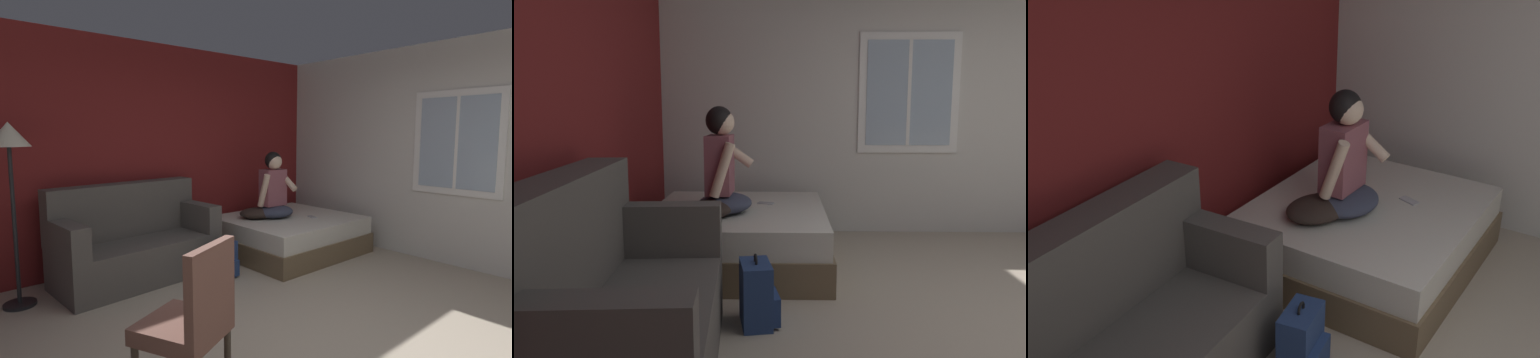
{
  "view_description": "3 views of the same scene",
  "coord_description": "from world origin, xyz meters",
  "views": [
    {
      "loc": [
        -2.2,
        -1.61,
        1.6
      ],
      "look_at": [
        0.8,
        1.86,
        1.07
      ],
      "focal_mm": 28.0,
      "sensor_mm": 36.0,
      "label": 1
    },
    {
      "loc": [
        -2.63,
        1.71,
        1.36
      ],
      "look_at": [
        0.92,
        1.8,
        0.84
      ],
      "focal_mm": 35.0,
      "sensor_mm": 36.0,
      "label": 2
    },
    {
      "loc": [
        -1.99,
        0.43,
        2.45
      ],
      "look_at": [
        0.68,
        2.23,
        0.99
      ],
      "focal_mm": 42.0,
      "sensor_mm": 36.0,
      "label": 3
    }
  ],
  "objects": [
    {
      "name": "backpack",
      "position": [
        0.33,
        1.87,
        0.19
      ],
      "size": [
        0.33,
        0.27,
        0.46
      ],
      "color": "navy",
      "rests_on": "ground"
    },
    {
      "name": "wall_side_with_window",
      "position": [
        2.76,
        0.0,
        1.35
      ],
      "size": [
        0.19,
        7.39,
        2.7
      ],
      "color": "silver",
      "rests_on": "ground"
    },
    {
      "name": "side_chair",
      "position": [
        -1.03,
        0.32,
        0.53
      ],
      "size": [
        0.61,
        0.61,
        0.98
      ],
      "color": "#382D23",
      "rests_on": "ground"
    },
    {
      "name": "bed",
      "position": [
        1.59,
        2.09,
        0.24
      ],
      "size": [
        1.71,
        1.53,
        0.48
      ],
      "color": "brown",
      "rests_on": "ground"
    },
    {
      "name": "couch",
      "position": [
        -0.4,
        2.52,
        0.39
      ],
      "size": [
        1.75,
        0.94,
        1.04
      ],
      "color": "#514C47",
      "rests_on": "ground"
    },
    {
      "name": "person_seated",
      "position": [
        1.42,
        2.21,
        0.84
      ],
      "size": [
        0.53,
        0.46,
        0.88
      ],
      "color": "#383D51",
      "rests_on": "bed"
    },
    {
      "name": "cell_phone",
      "position": [
        1.8,
        1.86,
        0.48
      ],
      "size": [
        0.11,
        0.16,
        0.01
      ],
      "primitive_type": "cube",
      "rotation": [
        0.0,
        0.0,
        5.93
      ],
      "color": "#B7B7BC",
      "rests_on": "bed"
    },
    {
      "name": "floor_lamp",
      "position": [
        -1.53,
        2.52,
        1.43
      ],
      "size": [
        0.36,
        0.36,
        1.7
      ],
      "color": "black",
      "rests_on": "ground"
    },
    {
      "name": "throw_pillow",
      "position": [
        1.2,
        2.29,
        0.55
      ],
      "size": [
        0.58,
        0.51,
        0.14
      ],
      "primitive_type": "ellipsoid",
      "rotation": [
        0.0,
        0.0,
        -0.36
      ],
      "color": "#2D231E",
      "rests_on": "bed"
    },
    {
      "name": "wall_back_accent",
      "position": [
        0.0,
        3.08,
        1.35
      ],
      "size": [
        10.37,
        0.16,
        2.7
      ],
      "primitive_type": "cube",
      "color": "maroon",
      "rests_on": "ground"
    }
  ]
}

